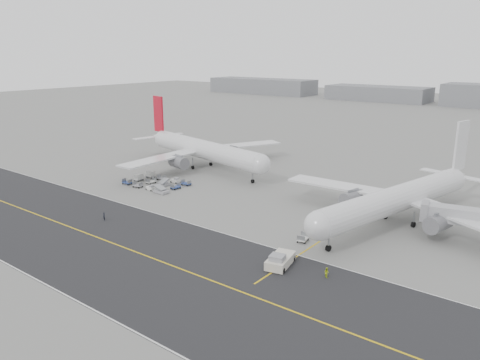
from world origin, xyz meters
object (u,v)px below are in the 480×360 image
Objects in this scene: jet_bridge at (473,219)px; ground_crew_b at (327,272)px; airliner_a at (202,149)px; pushback_tug at (280,260)px; airliner_b at (400,198)px; ground_crew_a at (104,217)px.

ground_crew_b is at bearing -129.29° from jet_bridge.
pushback_tug is (54.25, -41.97, -4.60)m from airliner_a.
ground_crew_b is at bearing -4.48° from pushback_tug.
airliner_a reaches higher than ground_crew_b.
airliner_a is at bearing 158.20° from jet_bridge.
airliner_b reaches higher than pushback_tug.
pushback_tug is at bearing -92.09° from airliner_b.
airliner_a is at bearing -177.19° from airliner_b.
jet_bridge is at bearing 3.11° from airliner_b.
airliner_a reaches higher than ground_crew_a.
jet_bridge is (22.04, 28.37, 3.64)m from pushback_tug.
pushback_tug reaches higher than ground_crew_b.
jet_bridge reaches higher than ground_crew_a.
airliner_b is at bearing -66.30° from ground_crew_b.
pushback_tug is 39.93m from ground_crew_a.
airliner_b is 32.16m from pushback_tug.
airliner_b is (62.53, -11.20, -0.25)m from airliner_a.
ground_crew_a reaches higher than ground_crew_b.
airliner_a is at bearing 121.72° from ground_crew_a.
jet_bridge is 69.89m from ground_crew_a.
airliner_a is at bearing 130.36° from pushback_tug.
airliner_a reaches higher than airliner_b.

